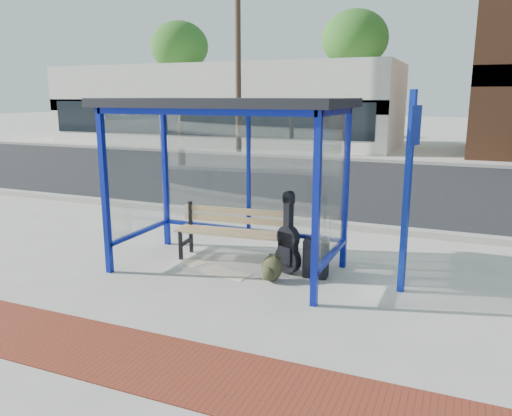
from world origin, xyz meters
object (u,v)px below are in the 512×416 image
at_px(suitcase, 316,259).
at_px(backpack, 271,269).
at_px(bench, 234,229).
at_px(guitar_bag, 288,245).

distance_m(suitcase, backpack, 0.64).
relative_size(bench, backpack, 4.96).
height_order(guitar_bag, backpack, guitar_bag).
xyz_separation_m(bench, guitar_bag, (0.95, -0.26, -0.07)).
bearing_deg(bench, guitar_bag, -20.23).
distance_m(bench, guitar_bag, 0.99).
bearing_deg(guitar_bag, suitcase, 21.33).
height_order(guitar_bag, suitcase, guitar_bag).
xyz_separation_m(bench, backpack, (0.85, -0.65, -0.30)).
xyz_separation_m(guitar_bag, suitcase, (0.41, -0.01, -0.14)).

